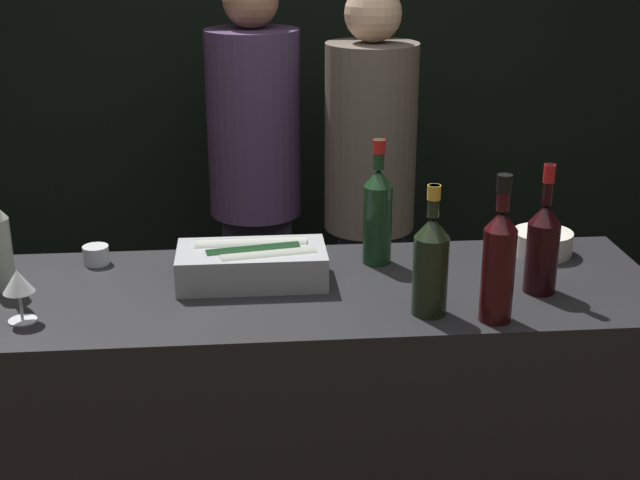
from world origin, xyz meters
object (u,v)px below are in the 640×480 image
object	(u,v)px
candle_votive	(96,255)
person_blond_tee	(370,184)
wine_glass	(18,284)
red_wine_bottle_burgundy	(378,213)
bowl_white	(542,242)
red_wine_bottle_black_foil	(499,261)
person_in_hoodie	(255,171)
red_wine_bottle_tall	(543,245)
ice_bin_with_bottles	(253,262)
champagne_bottle	(431,262)

from	to	relation	value
candle_votive	person_blond_tee	xyz separation A→B (m)	(0.90, 0.88, -0.08)
wine_glass	red_wine_bottle_burgundy	xyz separation A→B (m)	(0.91, 0.31, 0.05)
bowl_white	red_wine_bottle_black_foil	size ratio (longest dim) A/B	0.47
candle_votive	person_in_hoodie	bearing A→B (deg)	65.94
candle_votive	red_wine_bottle_tall	bearing A→B (deg)	-14.31
wine_glass	red_wine_bottle_black_foil	world-z (taller)	red_wine_bottle_black_foil
red_wine_bottle_burgundy	person_blond_tee	world-z (taller)	person_blond_tee
ice_bin_with_bottles	champagne_bottle	world-z (taller)	champagne_bottle
ice_bin_with_bottles	champagne_bottle	xyz separation A→B (m)	(0.43, -0.24, 0.08)
wine_glass	champagne_bottle	distance (m)	0.99
red_wine_bottle_black_foil	person_in_hoodie	xyz separation A→B (m)	(-0.55, 1.50, -0.19)
person_in_hoodie	ice_bin_with_bottles	bearing A→B (deg)	-169.57
red_wine_bottle_tall	person_in_hoodie	size ratio (longest dim) A/B	0.20
bowl_white	red_wine_bottle_tall	xyz separation A→B (m)	(-0.10, -0.27, 0.09)
ice_bin_with_bottles	red_wine_bottle_tall	xyz separation A→B (m)	(0.74, -0.13, 0.08)
bowl_white	person_in_hoodie	bearing A→B (deg)	126.99
candle_votive	red_wine_bottle_burgundy	distance (m)	0.80
candle_votive	person_blond_tee	distance (m)	1.26
person_in_hoodie	person_blond_tee	bearing A→B (deg)	-98.39
wine_glass	person_blond_tee	xyz separation A→B (m)	(1.02, 1.25, -0.15)
person_in_hoodie	person_blond_tee	size ratio (longest dim) A/B	1.02
bowl_white	champagne_bottle	xyz separation A→B (m)	(-0.41, -0.38, 0.10)
ice_bin_with_bottles	red_wine_bottle_burgundy	distance (m)	0.38
person_blond_tee	red_wine_bottle_burgundy	bearing A→B (deg)	-42.89
red_wine_bottle_tall	red_wine_bottle_black_foil	size ratio (longest dim) A/B	0.94
bowl_white	red_wine_bottle_tall	bearing A→B (deg)	-109.61
person_in_hoodie	person_blond_tee	world-z (taller)	person_in_hoodie
red_wine_bottle_tall	person_in_hoodie	distance (m)	1.53
candle_votive	champagne_bottle	bearing A→B (deg)	-25.30
person_blond_tee	candle_votive	bearing A→B (deg)	-81.56
red_wine_bottle_black_foil	person_in_hoodie	world-z (taller)	person_in_hoodie
ice_bin_with_bottles	red_wine_bottle_burgundy	size ratio (longest dim) A/B	1.11
red_wine_bottle_tall	champagne_bottle	xyz separation A→B (m)	(-0.31, -0.11, 0.00)
bowl_white	candle_votive	distance (m)	1.27
ice_bin_with_bottles	red_wine_bottle_burgundy	bearing A→B (deg)	17.27
red_wine_bottle_black_foil	red_wine_bottle_burgundy	world-z (taller)	red_wine_bottle_black_foil
champagne_bottle	person_blond_tee	xyz separation A→B (m)	(0.04, 1.29, -0.18)
person_blond_tee	wine_glass	bearing A→B (deg)	-75.25
wine_glass	red_wine_bottle_tall	world-z (taller)	red_wine_bottle_tall
ice_bin_with_bottles	candle_votive	bearing A→B (deg)	159.05
wine_glass	person_in_hoodie	world-z (taller)	person_in_hoodie
candle_votive	bowl_white	bearing A→B (deg)	-1.45
red_wine_bottle_burgundy	champagne_bottle	bearing A→B (deg)	-77.42
red_wine_bottle_tall	person_in_hoodie	world-z (taller)	person_in_hoodie
ice_bin_with_bottles	wine_glass	size ratio (longest dim) A/B	2.96
red_wine_bottle_burgundy	person_blond_tee	bearing A→B (deg)	83.05
ice_bin_with_bottles	candle_votive	world-z (taller)	ice_bin_with_bottles
red_wine_bottle_burgundy	champagne_bottle	xyz separation A→B (m)	(0.08, -0.35, -0.01)
red_wine_bottle_black_foil	wine_glass	bearing A→B (deg)	175.36
red_wine_bottle_black_foil	person_in_hoodie	distance (m)	1.61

